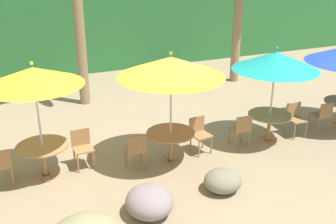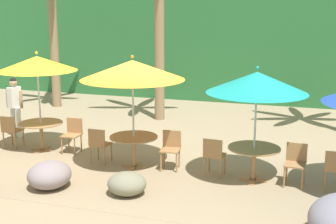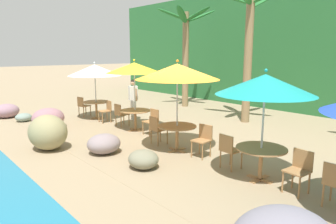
# 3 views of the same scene
# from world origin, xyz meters

# --- Properties ---
(ground_plane) EXTENTS (120.00, 120.00, 0.00)m
(ground_plane) POSITION_xyz_m (0.00, 0.00, 0.00)
(ground_plane) COLOR #937F60
(terrace_deck) EXTENTS (18.00, 5.20, 0.01)m
(terrace_deck) POSITION_xyz_m (0.00, 0.00, 0.00)
(terrace_deck) COLOR #937F60
(terrace_deck) RESTS_ON ground
(rock_seawall) EXTENTS (16.73, 3.13, 1.02)m
(rock_seawall) POSITION_xyz_m (0.26, -2.68, 0.37)
(rock_seawall) COLOR gray
(rock_seawall) RESTS_ON ground
(umbrella_yellow) EXTENTS (1.99, 1.99, 2.55)m
(umbrella_yellow) POSITION_xyz_m (-2.73, 0.32, 2.25)
(umbrella_yellow) COLOR silver
(umbrella_yellow) RESTS_ON ground
(dining_table_yellow) EXTENTS (1.10, 1.10, 0.74)m
(dining_table_yellow) POSITION_xyz_m (-2.73, 0.32, 0.61)
(dining_table_yellow) COLOR #A37547
(dining_table_yellow) RESTS_ON ground
(chair_yellow_seaward) EXTENTS (0.43, 0.44, 0.87)m
(chair_yellow_seaward) POSITION_xyz_m (-1.89, 0.43, 0.51)
(chair_yellow_seaward) COLOR #9E7042
(chair_yellow_seaward) RESTS_ON ground
(chair_yellow_inland) EXTENTS (0.42, 0.43, 0.87)m
(chair_yellow_inland) POSITION_xyz_m (-3.58, 0.22, 0.51)
(chair_yellow_inland) COLOR #9E7042
(chair_yellow_inland) RESTS_ON ground
(umbrella_orange) EXTENTS (2.34, 2.34, 2.59)m
(umbrella_orange) POSITION_xyz_m (0.01, -0.17, 2.26)
(umbrella_orange) COLOR silver
(umbrella_orange) RESTS_ON ground
(dining_table_orange) EXTENTS (1.10, 1.10, 0.74)m
(dining_table_orange) POSITION_xyz_m (0.01, -0.17, 0.61)
(dining_table_orange) COLOR #A37547
(dining_table_orange) RESTS_ON ground
(chair_orange_seaward) EXTENTS (0.47, 0.47, 0.87)m
(chair_orange_seaward) POSITION_xyz_m (0.85, 0.02, 0.51)
(chair_orange_seaward) COLOR #9E7042
(chair_orange_seaward) RESTS_ON ground
(chair_orange_inland) EXTENTS (0.44, 0.45, 0.87)m
(chair_orange_inland) POSITION_xyz_m (-0.84, -0.22, 0.51)
(chair_orange_inland) COLOR #9E7042
(chair_orange_inland) RESTS_ON ground
(umbrella_teal) EXTENTS (2.09, 2.09, 2.45)m
(umbrella_teal) POSITION_xyz_m (2.75, -0.18, 2.12)
(umbrella_teal) COLOR silver
(umbrella_teal) RESTS_ON ground
(dining_table_teal) EXTENTS (1.10, 1.10, 0.74)m
(dining_table_teal) POSITION_xyz_m (2.75, -0.18, 0.61)
(dining_table_teal) COLOR #A37547
(dining_table_teal) RESTS_ON ground
(chair_teal_seaward) EXTENTS (0.45, 0.45, 0.87)m
(chair_teal_seaward) POSITION_xyz_m (3.60, -0.15, 0.51)
(chair_teal_seaward) COLOR #9E7042
(chair_teal_seaward) RESTS_ON ground
(chair_teal_inland) EXTENTS (0.45, 0.46, 0.87)m
(chair_teal_inland) POSITION_xyz_m (1.89, -0.21, 0.51)
(chair_teal_inland) COLOR #9E7042
(chair_teal_inland) RESTS_ON ground
(chair_blue_inland) EXTENTS (0.42, 0.43, 0.87)m
(chair_blue_inland) POSITION_xyz_m (4.37, -0.32, 0.51)
(chair_blue_inland) COLOR #9E7042
(chair_blue_inland) RESTS_ON ground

